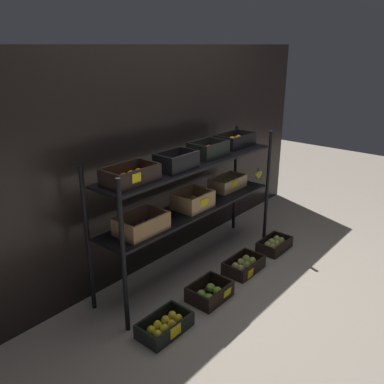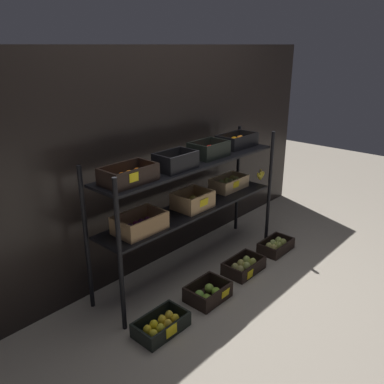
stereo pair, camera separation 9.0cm
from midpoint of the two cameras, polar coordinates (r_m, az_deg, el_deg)
name	(u,v)px [view 1 (the left image)]	position (r m, az deg, el deg)	size (l,w,h in m)	color
ground_plane	(192,268)	(3.55, -0.74, -10.76)	(10.00, 10.00, 0.00)	gray
storefront_wall	(157,159)	(3.43, -5.72, 4.76)	(4.20, 0.12, 1.83)	black
display_rack	(193,183)	(3.23, -0.64, 1.32)	(1.92, 0.41, 1.09)	black
crate_ground_lemon	(165,326)	(2.85, -4.86, -18.56)	(0.37, 0.22, 0.11)	black
crate_ground_apple_green	(210,293)	(3.15, 1.69, -14.24)	(0.32, 0.25, 0.12)	black
crate_ground_pear	(244,266)	(3.50, 6.66, -10.41)	(0.36, 0.23, 0.11)	black
crate_ground_right_pear	(274,245)	(3.88, 11.04, -7.41)	(0.34, 0.21, 0.10)	black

